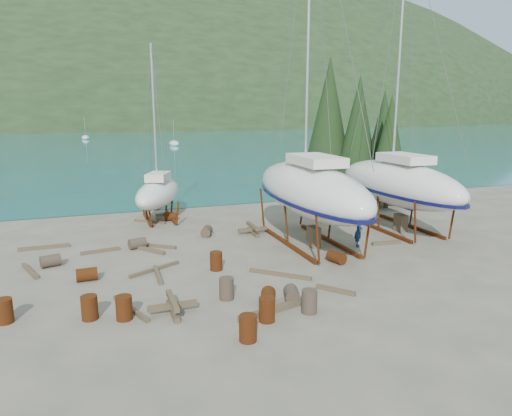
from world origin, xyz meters
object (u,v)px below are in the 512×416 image
object	(u,v)px
small_sailboat_shore	(158,192)
worker	(358,231)
large_sailboat_far	(398,183)
large_sailboat_near	(310,189)

from	to	relation	value
small_sailboat_shore	worker	distance (m)	13.74
large_sailboat_far	large_sailboat_near	bearing A→B (deg)	-169.49
large_sailboat_far	small_sailboat_shore	distance (m)	15.58
large_sailboat_near	large_sailboat_far	bearing A→B (deg)	11.50
large_sailboat_near	large_sailboat_far	world-z (taller)	large_sailboat_near
large_sailboat_far	small_sailboat_shore	xyz separation A→B (m)	(-13.58, 7.55, -1.05)
small_sailboat_shore	large_sailboat_near	bearing A→B (deg)	-27.89
small_sailboat_shore	worker	bearing A→B (deg)	-23.99
large_sailboat_near	worker	bearing A→B (deg)	-28.62
large_sailboat_far	worker	world-z (taller)	large_sailboat_far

